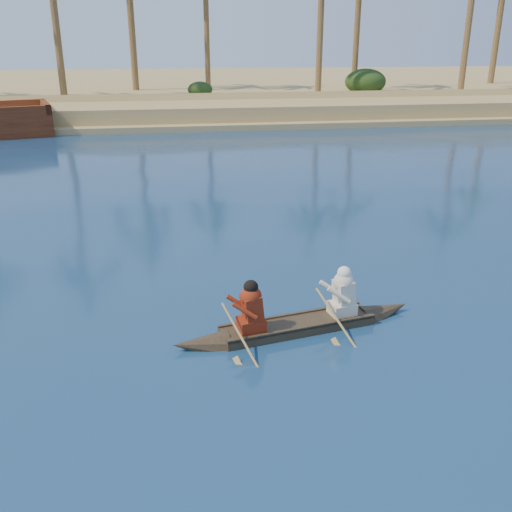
{
  "coord_description": "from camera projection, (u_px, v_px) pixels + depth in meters",
  "views": [
    {
      "loc": [
        1.85,
        -13.38,
        5.4
      ],
      "look_at": [
        3.73,
        -1.71,
        0.87
      ],
      "focal_mm": 40.0,
      "sensor_mm": 36.0,
      "label": 1
    }
  ],
  "objects": [
    {
      "name": "shrub_cluster",
      "position": [
        136.0,
        98.0,
        42.6
      ],
      "size": [
        100.0,
        6.0,
        2.4
      ],
      "primitive_type": null,
      "color": "#213613",
      "rests_on": "ground"
    },
    {
      "name": "ground",
      "position": [
        95.0,
        273.0,
        13.99
      ],
      "size": [
        160.0,
        160.0,
        0.0
      ],
      "primitive_type": "plane",
      "color": "navy",
      "rests_on": "ground"
    },
    {
      "name": "canoe",
      "position": [
        298.0,
        318.0,
        11.17
      ],
      "size": [
        5.07,
        1.63,
        1.39
      ],
      "rotation": [
        0.0,
        0.0,
        0.2
      ],
      "color": "#3E3322",
      "rests_on": "ground"
    },
    {
      "name": "sandy_embankment",
      "position": [
        142.0,
        90.0,
        57.02
      ],
      "size": [
        150.0,
        51.0,
        1.5
      ],
      "color": "tan",
      "rests_on": "ground"
    },
    {
      "name": "palm_grove",
      "position": [
        131.0,
        1.0,
        43.39
      ],
      "size": [
        110.0,
        14.0,
        16.0
      ],
      "primitive_type": null,
      "color": "#2D4F1C",
      "rests_on": "ground"
    }
  ]
}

